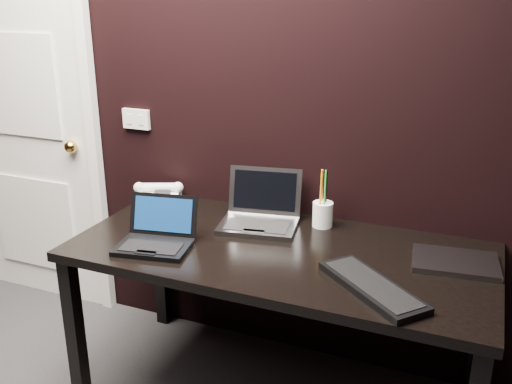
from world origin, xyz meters
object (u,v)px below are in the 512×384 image
at_px(netbook, 156,237).
at_px(ext_keyboard, 372,286).
at_px(silver_laptop, 260,216).
at_px(closed_laptop, 455,262).
at_px(desk_phone, 159,195).
at_px(desk, 279,265).
at_px(pen_cup, 323,213).
at_px(mobile_phone, 142,207).
at_px(door, 24,122).

relative_size(netbook, ext_keyboard, 0.76).
distance_m(silver_laptop, ext_keyboard, 0.70).
distance_m(ext_keyboard, closed_laptop, 0.41).
xyz_separation_m(silver_laptop, desk_phone, (-0.56, 0.07, 0.00)).
bearing_deg(ext_keyboard, desk_phone, 158.08).
distance_m(desk, pen_cup, 0.33).
distance_m(silver_laptop, closed_laptop, 0.84).
height_order(silver_laptop, mobile_phone, silver_laptop).
relative_size(door, desk_phone, 8.39).
height_order(desk_phone, mobile_phone, desk_phone).
xyz_separation_m(silver_laptop, mobile_phone, (-0.57, -0.08, -0.01)).
height_order(silver_laptop, ext_keyboard, silver_laptop).
xyz_separation_m(netbook, closed_laptop, (1.15, 0.29, -0.03)).
bearing_deg(closed_laptop, desk, -170.19).
bearing_deg(door, mobile_phone, -16.28).
relative_size(netbook, desk_phone, 1.31).
relative_size(closed_laptop, desk_phone, 1.34).
bearing_deg(netbook, silver_laptop, 49.97).
height_order(netbook, desk_phone, netbook).
distance_m(closed_laptop, desk_phone, 1.41).
height_order(ext_keyboard, pen_cup, pen_cup).
xyz_separation_m(silver_laptop, closed_laptop, (0.84, -0.08, -0.03)).
bearing_deg(desk_phone, pen_cup, 1.84).
xyz_separation_m(desk, silver_laptop, (-0.17, 0.19, 0.12)).
distance_m(door, mobile_phone, 0.99).
xyz_separation_m(desk, desk_phone, (-0.73, 0.26, 0.12)).
height_order(silver_laptop, desk_phone, silver_laptop).
xyz_separation_m(ext_keyboard, closed_laptop, (0.25, 0.32, -0.00)).
xyz_separation_m(ext_keyboard, desk_phone, (-1.15, 0.46, 0.03)).
relative_size(desk, netbook, 5.08).
distance_m(desk, desk_phone, 0.78).
relative_size(desk, ext_keyboard, 3.85).
bearing_deg(silver_laptop, door, 172.95).
height_order(door, desk, door).
bearing_deg(mobile_phone, pen_cup, 12.26).
relative_size(mobile_phone, pen_cup, 0.32).
height_order(closed_laptop, desk_phone, desk_phone).
xyz_separation_m(ext_keyboard, pen_cup, (-0.32, 0.49, 0.05)).
height_order(door, netbook, door).
height_order(desk_phone, pen_cup, pen_cup).
bearing_deg(closed_laptop, netbook, -165.72).
distance_m(desk, mobile_phone, 0.75).
distance_m(desk, silver_laptop, 0.28).
relative_size(netbook, silver_laptop, 0.87).
height_order(door, desk_phone, door).
distance_m(netbook, closed_laptop, 1.18).
height_order(desk, netbook, netbook).
distance_m(netbook, desk_phone, 0.50).
bearing_deg(door, silver_laptop, -7.05).
xyz_separation_m(netbook, desk_phone, (-0.25, 0.44, 0.01)).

